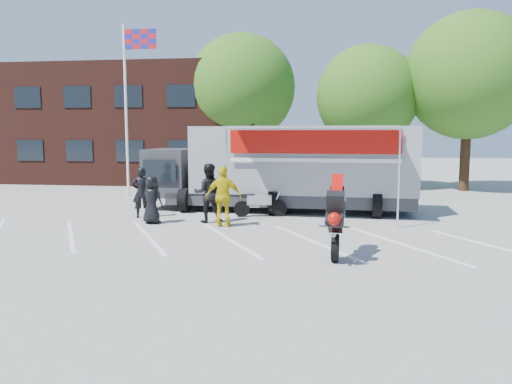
% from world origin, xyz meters
% --- Properties ---
extents(ground, '(100.00, 100.00, 0.00)m').
position_xyz_m(ground, '(0.00, 0.00, 0.00)').
color(ground, gray).
rests_on(ground, ground).
extents(parking_bay_lines, '(18.09, 13.33, 0.01)m').
position_xyz_m(parking_bay_lines, '(0.00, 1.00, 0.01)').
color(parking_bay_lines, white).
rests_on(parking_bay_lines, ground).
extents(office_building, '(18.00, 8.00, 7.00)m').
position_xyz_m(office_building, '(-10.00, 18.00, 3.50)').
color(office_building, '#3F1B14').
rests_on(office_building, ground).
extents(flagpole, '(1.61, 0.12, 8.00)m').
position_xyz_m(flagpole, '(-6.24, 10.00, 5.05)').
color(flagpole, white).
rests_on(flagpole, ground).
extents(tree_left, '(6.12, 6.12, 8.64)m').
position_xyz_m(tree_left, '(-2.00, 16.00, 5.57)').
color(tree_left, '#382314').
rests_on(tree_left, ground).
extents(tree_mid, '(5.44, 5.44, 7.68)m').
position_xyz_m(tree_mid, '(5.00, 15.00, 4.94)').
color(tree_mid, '#382314').
rests_on(tree_mid, ground).
extents(tree_right, '(6.46, 6.46, 9.12)m').
position_xyz_m(tree_right, '(10.00, 14.50, 5.88)').
color(tree_right, '#382314').
rests_on(tree_right, ground).
extents(transporter_truck, '(10.43, 5.41, 3.24)m').
position_xyz_m(transporter_truck, '(1.50, 6.39, 0.00)').
color(transporter_truck, gray).
rests_on(transporter_truck, ground).
extents(parked_motorcycle, '(2.03, 1.03, 1.02)m').
position_xyz_m(parked_motorcycle, '(0.56, 4.97, 0.00)').
color(parked_motorcycle, '#A6A6AB').
rests_on(parked_motorcycle, ground).
extents(stunt_bike_rider, '(1.01, 1.92, 2.18)m').
position_xyz_m(stunt_bike_rider, '(3.18, -0.36, 0.00)').
color(stunt_bike_rider, black).
rests_on(stunt_bike_rider, ground).
extents(spectator_leather_a, '(0.89, 0.69, 1.60)m').
position_xyz_m(spectator_leather_a, '(-2.83, 3.10, 0.80)').
color(spectator_leather_a, black).
rests_on(spectator_leather_a, ground).
extents(spectator_leather_b, '(0.77, 0.63, 1.80)m').
position_xyz_m(spectator_leather_b, '(-3.60, 4.17, 0.90)').
color(spectator_leather_b, black).
rests_on(spectator_leather_b, ground).
extents(spectator_leather_c, '(1.12, 0.96, 1.99)m').
position_xyz_m(spectator_leather_c, '(-1.03, 3.60, 0.99)').
color(spectator_leather_c, black).
rests_on(spectator_leather_c, ground).
extents(spectator_hivis, '(1.16, 0.51, 1.96)m').
position_xyz_m(spectator_hivis, '(-0.35, 2.89, 0.98)').
color(spectator_hivis, '#D8BD0B').
rests_on(spectator_hivis, ground).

